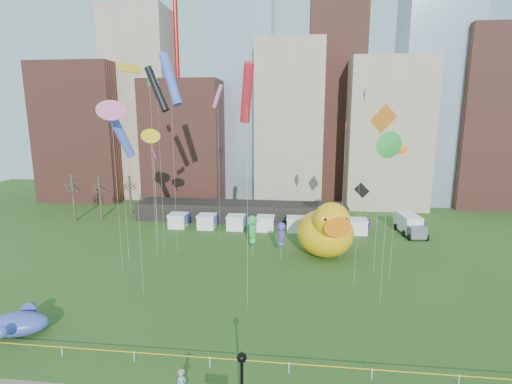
# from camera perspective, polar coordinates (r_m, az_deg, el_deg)

# --- Properties ---
(ground) EXTENTS (160.00, 160.00, 0.00)m
(ground) POSITION_cam_1_polar(r_m,az_deg,el_deg) (32.38, -6.85, -24.37)
(ground) COLOR #264A17
(ground) RESTS_ON ground
(skyline) EXTENTS (101.00, 23.00, 68.00)m
(skyline) POSITION_cam_1_polar(r_m,az_deg,el_deg) (86.73, 3.86, 12.98)
(skyline) COLOR brown
(skyline) RESTS_ON ground
(pavilion) EXTENTS (38.00, 6.00, 3.20)m
(pavilion) POSITION_cam_1_polar(r_m,az_deg,el_deg) (70.48, -2.19, -2.88)
(pavilion) COLOR black
(pavilion) RESTS_ON ground
(vendor_tents) EXTENTS (33.24, 2.80, 2.40)m
(vendor_tents) POSITION_cam_1_polar(r_m,az_deg,el_deg) (64.26, 1.44, -4.74)
(vendor_tents) COLOR white
(vendor_tents) RESTS_ON ground
(bare_trees) EXTENTS (8.44, 6.44, 8.50)m
(bare_trees) POSITION_cam_1_polar(r_m,az_deg,el_deg) (76.99, -22.01, -0.65)
(bare_trees) COLOR #382B21
(bare_trees) RESTS_ON ground
(caution_tape) EXTENTS (50.00, 0.06, 0.90)m
(caution_tape) POSITION_cam_1_polar(r_m,az_deg,el_deg) (31.99, -6.88, -23.38)
(caution_tape) COLOR white
(caution_tape) RESTS_ON ground
(big_duck) EXTENTS (9.33, 11.20, 8.03)m
(big_duck) POSITION_cam_1_polar(r_m,az_deg,el_deg) (52.64, 10.37, -5.63)
(big_duck) COLOR #F1AA0C
(big_duck) RESTS_ON ground
(small_duck) EXTENTS (3.38, 4.43, 3.35)m
(small_duck) POSITION_cam_1_polar(r_m,az_deg,el_deg) (53.94, 11.26, -7.64)
(small_duck) COLOR white
(small_duck) RESTS_ON ground
(seahorse_green) EXTENTS (1.63, 1.88, 5.74)m
(seahorse_green) POSITION_cam_1_polar(r_m,az_deg,el_deg) (51.75, -0.52, -5.29)
(seahorse_green) COLOR silver
(seahorse_green) RESTS_ON ground
(seahorse_purple) EXTENTS (1.17, 1.46, 5.07)m
(seahorse_purple) POSITION_cam_1_polar(r_m,az_deg,el_deg) (51.02, 3.77, -6.03)
(seahorse_purple) COLOR silver
(seahorse_purple) RESTS_ON ground
(whale_inflatable) EXTENTS (5.58, 6.57, 2.25)m
(whale_inflatable) POSITION_cam_1_polar(r_m,az_deg,el_deg) (41.15, -31.65, -16.14)
(whale_inflatable) COLOR #50399C
(whale_inflatable) RESTS_ON ground
(box_truck) EXTENTS (3.53, 7.48, 3.07)m
(box_truck) POSITION_cam_1_polar(r_m,az_deg,el_deg) (67.04, 21.81, -4.46)
(box_truck) COLOR white
(box_truck) RESTS_ON ground
(woman) EXTENTS (0.69, 0.49, 1.76)m
(woman) POSITION_cam_1_polar(r_m,az_deg,el_deg) (29.64, -10.96, -26.17)
(woman) COLOR silver
(woman) RESTS_ON footpath
(kite_0) EXTENTS (0.35, 1.83, 18.47)m
(kite_0) POSITION_cam_1_polar(r_m,az_deg,el_deg) (48.81, 13.13, 8.64)
(kite_0) COLOR silver
(kite_0) RESTS_ON ground
(kite_1) EXTENTS (1.90, 1.42, 23.07)m
(kite_1) POSITION_cam_1_polar(r_m,az_deg,el_deg) (55.70, -5.71, 13.88)
(kite_1) COLOR silver
(kite_1) RESTS_ON ground
(kite_2) EXTENTS (3.59, 2.06, 25.09)m
(kite_2) POSITION_cam_1_polar(r_m,az_deg,el_deg) (52.65, -14.48, 14.54)
(kite_2) COLOR silver
(kite_2) RESTS_ON ground
(kite_3) EXTENTS (0.95, 1.17, 24.28)m
(kite_3) POSITION_cam_1_polar(r_m,az_deg,el_deg) (61.04, -15.47, 15.16)
(kite_3) COLOR silver
(kite_3) RESTS_ON ground
(kite_4) EXTENTS (1.86, 0.42, 17.15)m
(kite_4) POSITION_cam_1_polar(r_m,az_deg,el_deg) (52.06, -15.31, 7.97)
(kite_4) COLOR silver
(kite_4) RESTS_ON ground
(kite_5) EXTENTS (2.92, 3.70, 19.85)m
(kite_5) POSITION_cam_1_polar(r_m,az_deg,el_deg) (50.47, -19.46, 8.22)
(kite_5) COLOR silver
(kite_5) RESTS_ON ground
(kite_6) EXTENTS (1.28, 0.50, 15.88)m
(kite_6) POSITION_cam_1_polar(r_m,az_deg,el_deg) (45.28, 20.38, 5.89)
(kite_6) COLOR silver
(kite_6) RESTS_ON ground
(kite_7) EXTENTS (0.45, 1.53, 21.72)m
(kite_7) POSITION_cam_1_polar(r_m,az_deg,el_deg) (42.46, 15.70, 13.57)
(kite_7) COLOR silver
(kite_7) RESTS_ON ground
(kite_8) EXTENTS (1.86, 3.24, 23.41)m
(kite_8) POSITION_cam_1_polar(r_m,az_deg,el_deg) (35.24, -1.37, 14.39)
(kite_8) COLOR silver
(kite_8) RESTS_ON ground
(kite_9) EXTENTS (2.30, 0.70, 20.55)m
(kite_9) POSITION_cam_1_polar(r_m,az_deg,el_deg) (47.74, -20.66, 11.22)
(kite_9) COLOR silver
(kite_9) RESTS_ON ground
(kite_10) EXTENTS (2.28, 0.36, 9.58)m
(kite_10) POSITION_cam_1_polar(r_m,az_deg,el_deg) (56.38, 15.37, 0.12)
(kite_10) COLOR silver
(kite_10) RESTS_ON ground
(kite_11) EXTENTS (2.14, 1.90, 17.38)m
(kite_11) POSITION_cam_1_polar(r_m,az_deg,el_deg) (38.59, 19.32, 6.58)
(kite_11) COLOR silver
(kite_11) RESTS_ON ground
(kite_12) EXTENTS (1.31, 2.60, 23.67)m
(kite_12) POSITION_cam_1_polar(r_m,az_deg,el_deg) (40.41, -18.18, 16.66)
(kite_12) COLOR silver
(kite_12) RESTS_ON ground
(kite_13) EXTENTS (3.95, 3.49, 26.92)m
(kite_13) POSITION_cam_1_polar(r_m,az_deg,el_deg) (52.81, -12.58, 16.00)
(kite_13) COLOR silver
(kite_13) RESTS_ON ground
(kite_14) EXTENTS (2.57, 2.32, 20.18)m
(kite_14) POSITION_cam_1_polar(r_m,az_deg,el_deg) (46.72, 18.31, 9.97)
(kite_14) COLOR silver
(kite_14) RESTS_ON ground
(kite_15) EXTENTS (2.02, 3.61, 14.05)m
(kite_15) POSITION_cam_1_polar(r_m,az_deg,el_deg) (57.43, -14.93, 5.52)
(kite_15) COLOR silver
(kite_15) RESTS_ON ground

